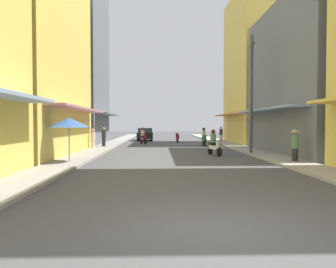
{
  "coord_description": "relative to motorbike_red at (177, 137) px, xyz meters",
  "views": [
    {
      "loc": [
        -1.03,
        -5.63,
        1.91
      ],
      "look_at": [
        -0.33,
        17.5,
        1.18
      ],
      "focal_mm": 34.09,
      "sensor_mm": 36.0,
      "label": 1
    }
  ],
  "objects": [
    {
      "name": "building_left_mid",
      "position": [
        -10.14,
        -13.64,
        5.15
      ],
      "size": [
        7.05,
        10.9,
        11.31
      ],
      "color": "#EFD159",
      "rests_on": "ground"
    },
    {
      "name": "pedestrian_foreground",
      "position": [
        -6.82,
        -9.15,
        0.28
      ],
      "size": [
        0.34,
        0.34,
        1.58
      ],
      "color": "beige",
      "rests_on": "ground"
    },
    {
      "name": "motorbike_green",
      "position": [
        2.0,
        -5.37,
        0.2
      ],
      "size": [
        0.55,
        1.81,
        1.58
      ],
      "color": "black",
      "rests_on": "ground"
    },
    {
      "name": "pedestrian_far",
      "position": [
        4.63,
        -17.77,
        0.44
      ],
      "size": [
        0.44,
        0.44,
        1.67
      ],
      "color": "#262628",
      "rests_on": "ground"
    },
    {
      "name": "building_left_far",
      "position": [
        -10.14,
        -3.02,
        7.23
      ],
      "size": [
        7.05,
        8.37,
        15.48
      ],
      "color": "slate",
      "rests_on": "ground"
    },
    {
      "name": "sidewalk_left",
      "position": [
        -6.29,
        -6.45,
        -0.44
      ],
      "size": [
        1.72,
        57.67,
        0.12
      ],
      "primitive_type": "cube",
      "color": "#9E9991",
      "rests_on": "ground"
    },
    {
      "name": "vendor_umbrella",
      "position": [
        -6.15,
        -17.88,
        1.47
      ],
      "size": [
        1.95,
        1.95,
        2.2
      ],
      "color": "#99999E",
      "rests_on": "ground"
    },
    {
      "name": "building_right_far",
      "position": [
        8.26,
        -2.21,
        6.7
      ],
      "size": [
        7.05,
        9.1,
        14.42
      ],
      "color": "#EFD159",
      "rests_on": "ground"
    },
    {
      "name": "pedestrian_crossing",
      "position": [
        4.61,
        0.28,
        0.32
      ],
      "size": [
        0.34,
        0.34,
        1.65
      ],
      "color": "beige",
      "rests_on": "ground"
    },
    {
      "name": "motorbike_red",
      "position": [
        0.0,
        0.0,
        0.0
      ],
      "size": [
        0.55,
        1.81,
        0.96
      ],
      "color": "black",
      "rests_on": "ground"
    },
    {
      "name": "parked_car",
      "position": [
        -3.46,
        3.73,
        0.24
      ],
      "size": [
        1.79,
        4.11,
        1.45
      ],
      "color": "black",
      "rests_on": "ground"
    },
    {
      "name": "pedestrian_midway",
      "position": [
        -6.31,
        -7.44,
        0.31
      ],
      "size": [
        0.34,
        0.34,
        1.63
      ],
      "color": "#262628",
      "rests_on": "ground"
    },
    {
      "name": "building_right_mid",
      "position": [
        8.26,
        -13.0,
        4.23
      ],
      "size": [
        7.05,
        11.11,
        9.47
      ],
      "color": "slate",
      "rests_on": "ground"
    },
    {
      "name": "ground_plane",
      "position": [
        -0.94,
        -6.45,
        -0.5
      ],
      "size": [
        109.27,
        109.27,
        0.0
      ],
      "primitive_type": "plane",
      "color": "#4C4C4F"
    },
    {
      "name": "sidewalk_right",
      "position": [
        4.41,
        -6.45,
        -0.44
      ],
      "size": [
        1.72,
        57.67,
        0.12
      ],
      "primitive_type": "cube",
      "color": "#ADA89E",
      "rests_on": "ground"
    },
    {
      "name": "utility_pole",
      "position": [
        3.8,
        -13.27,
        3.27
      ],
      "size": [
        0.2,
        1.2,
        7.39
      ],
      "color": "#4C4C4F",
      "rests_on": "ground"
    },
    {
      "name": "motorbike_white",
      "position": [
        1.42,
        -13.8,
        0.2
      ],
      "size": [
        0.68,
        1.77,
        1.58
      ],
      "color": "black",
      "rests_on": "ground"
    },
    {
      "name": "motorbike_maroon",
      "position": [
        -3.4,
        -2.61,
        0.2
      ],
      "size": [
        0.78,
        1.73,
        1.58
      ],
      "color": "black",
      "rests_on": "ground"
    }
  ]
}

